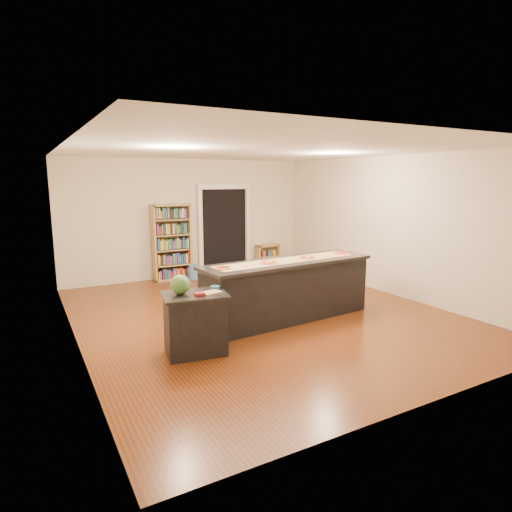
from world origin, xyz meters
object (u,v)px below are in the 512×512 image
bookshelf (172,242)px  watermelon (180,285)px  side_counter (195,323)px  waste_bin (194,272)px  kitchen_island (288,290)px  low_shelf (267,257)px

bookshelf → watermelon: size_ratio=6.78×
side_counter → watermelon: 0.57m
side_counter → waste_bin: bearing=78.5°
kitchen_island → waste_bin: size_ratio=8.42×
side_counter → kitchen_island: bearing=27.1°
bookshelf → low_shelf: bookshelf is taller
side_counter → low_shelf: 5.73m
kitchen_island → low_shelf: kitchen_island is taller
low_shelf → waste_bin: 2.17m
kitchen_island → side_counter: 1.98m
bookshelf → watermelon: bearing=-106.6°
low_shelf → waste_bin: bearing=-174.1°
kitchen_island → low_shelf: bearing=59.8°
bookshelf → waste_bin: 0.86m
side_counter → bookshelf: 4.51m
low_shelf → watermelon: (-3.87, -4.30, 0.64)m
side_counter → waste_bin: 4.44m
bookshelf → waste_bin: size_ratio=4.90×
side_counter → bookshelf: bearing=84.7°
side_counter → watermelon: bearing=167.1°
side_counter → waste_bin: (1.55, 4.15, -0.24)m
low_shelf → waste_bin: (-2.15, -0.22, -0.14)m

